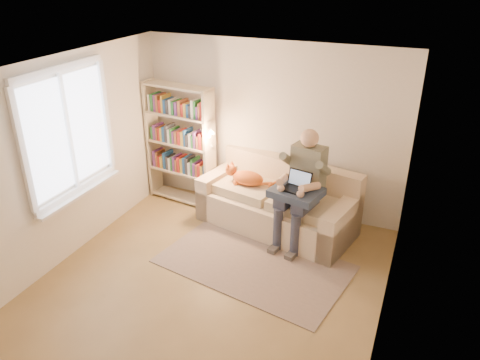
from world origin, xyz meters
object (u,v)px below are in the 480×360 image
at_px(person, 302,182).
at_px(laptop, 300,186).
at_px(sofa, 278,205).
at_px(bookshelf, 180,139).
at_px(cat, 242,176).

bearing_deg(person, laptop, -72.15).
relative_size(sofa, bookshelf, 1.24).
height_order(cat, bookshelf, bookshelf).
bearing_deg(bookshelf, person, -4.49).
height_order(person, cat, person).
distance_m(person, cat, 1.01).
relative_size(laptop, bookshelf, 0.20).
bearing_deg(bookshelf, cat, -3.13).
bearing_deg(laptop, sofa, 147.92).
relative_size(cat, laptop, 1.91).
xyz_separation_m(sofa, cat, (-0.56, -0.03, 0.37)).
relative_size(person, bookshelf, 0.84).
bearing_deg(laptop, person, 107.85).
bearing_deg(bookshelf, laptop, -8.34).
distance_m(sofa, cat, 0.67).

